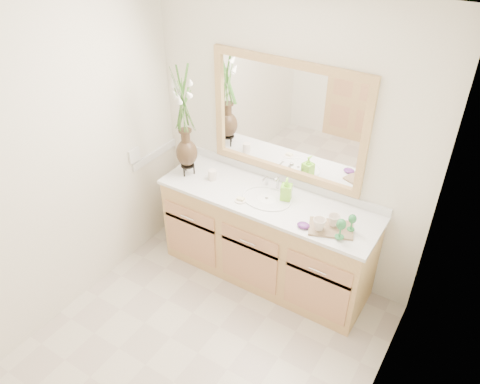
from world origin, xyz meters
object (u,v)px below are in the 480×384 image
Objects in this scene: soap_bottle at (286,190)px; tumbler at (212,175)px; flower_vase at (184,111)px; tray at (331,228)px.

tumbler is at bearing 169.74° from soap_bottle.
flower_vase is 9.62× the size of tumbler.
flower_vase reaches higher than soap_bottle.
flower_vase reaches higher than tray.
tray is (0.46, -0.17, -0.08)m from soap_bottle.
soap_bottle is at bearing 6.94° from tumbler.
tray is (1.12, -0.09, -0.04)m from tumbler.
soap_bottle is at bearing 138.80° from tray.
flower_vase is 5.09× the size of soap_bottle.
tumbler is 0.53× the size of soap_bottle.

